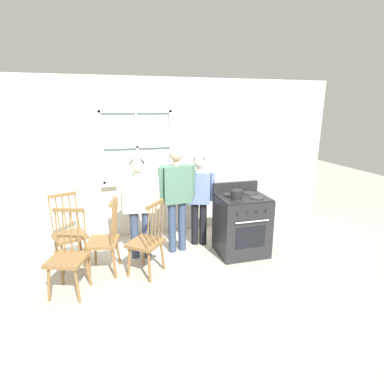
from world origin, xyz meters
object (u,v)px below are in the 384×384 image
at_px(person_elderly_left, 139,199).
at_px(person_teen_center, 177,189).
at_px(potted_plant, 134,179).
at_px(person_adult_right, 199,193).
at_px(stove, 242,224).
at_px(chair_center_cluster, 68,258).
at_px(chair_near_stove, 105,241).
at_px(kettle, 236,193).
at_px(chair_by_window, 147,243).
at_px(chair_near_wall, 69,235).

xyz_separation_m(person_elderly_left, person_teen_center, (0.58, 0.06, 0.10)).
height_order(person_elderly_left, potted_plant, person_elderly_left).
height_order(person_adult_right, stove, person_adult_right).
xyz_separation_m(chair_center_cluster, potted_plant, (0.94, 1.52, 0.58)).
distance_m(chair_near_stove, kettle, 1.96).
relative_size(stove, potted_plant, 4.30).
bearing_deg(kettle, chair_by_window, -175.31).
relative_size(stove, kettle, 4.39).
bearing_deg(person_elderly_left, kettle, -7.42).
bearing_deg(person_teen_center, person_elderly_left, 178.01).
distance_m(chair_center_cluster, kettle, 2.39).
height_order(chair_by_window, potted_plant, potted_plant).
height_order(chair_near_wall, potted_plant, potted_plant).
bearing_deg(person_elderly_left, stove, -1.02).
xyz_separation_m(chair_near_wall, potted_plant, (1.01, 0.79, 0.58)).
relative_size(person_adult_right, potted_plant, 5.90).
xyz_separation_m(chair_center_cluster, person_adult_right, (1.92, 0.90, 0.43)).
bearing_deg(person_elderly_left, person_teen_center, 14.70).
bearing_deg(person_teen_center, chair_near_wall, 173.16).
bearing_deg(potted_plant, chair_near_stove, -114.55).
bearing_deg(person_teen_center, chair_center_cluster, -161.46).
bearing_deg(chair_near_wall, chair_center_cluster, -106.62).
relative_size(person_elderly_left, person_adult_right, 1.02).
bearing_deg(potted_plant, person_adult_right, -32.53).
relative_size(chair_by_window, person_teen_center, 0.63).
height_order(chair_by_window, stove, stove).
bearing_deg(potted_plant, chair_by_window, -88.71).
xyz_separation_m(chair_near_wall, kettle, (2.36, -0.43, 0.56)).
relative_size(kettle, potted_plant, 0.98).
bearing_deg(kettle, chair_near_stove, 177.39).
bearing_deg(chair_center_cluster, stove, 28.49).
distance_m(chair_near_wall, chair_center_cluster, 0.73).
relative_size(chair_by_window, stove, 0.96).
distance_m(stove, kettle, 0.59).
height_order(chair_near_wall, chair_center_cluster, same).
bearing_deg(chair_by_window, person_elderly_left, -136.19).
distance_m(chair_near_wall, chair_near_stove, 0.60).
bearing_deg(stove, chair_near_stove, -178.71).
relative_size(person_adult_right, stove, 1.37).
bearing_deg(person_adult_right, person_teen_center, -141.90).
distance_m(chair_near_wall, kettle, 2.47).
height_order(person_teen_center, kettle, person_teen_center).
xyz_separation_m(person_adult_right, stove, (0.55, -0.47, -0.41)).
distance_m(person_elderly_left, kettle, 1.42).
height_order(chair_by_window, chair_center_cluster, same).
bearing_deg(stove, person_teen_center, 161.11).
height_order(person_elderly_left, stove, person_elderly_left).
relative_size(chair_by_window, person_elderly_left, 0.69).
height_order(person_teen_center, potted_plant, person_teen_center).
bearing_deg(chair_near_stove, chair_near_wall, -114.41).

